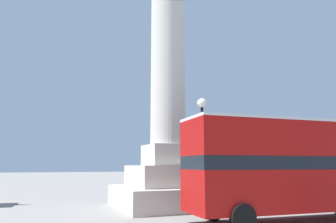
# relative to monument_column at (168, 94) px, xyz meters

# --- Properties ---
(ground_plane) EXTENTS (200.00, 200.00, 0.00)m
(ground_plane) POSITION_rel_monument_column_xyz_m (0.00, 0.00, -6.66)
(ground_plane) COLOR gray
(monument_column) EXTENTS (5.76, 5.76, 20.12)m
(monument_column) POSITION_rel_monument_column_xyz_m (0.00, 0.00, 0.00)
(monument_column) COLOR beige
(monument_column) RESTS_ON ground_plane
(bus_a) EXTENTS (10.18, 3.23, 4.37)m
(bus_a) POSITION_rel_monument_column_xyz_m (3.63, -6.28, -4.25)
(bus_a) COLOR #A80F0C
(bus_a) RESTS_ON ground_plane
(street_lamp) EXTENTS (0.48, 0.48, 5.73)m
(street_lamp) POSITION_rel_monument_column_xyz_m (0.45, -3.48, -3.15)
(street_lamp) COLOR black
(street_lamp) RESTS_ON ground_plane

